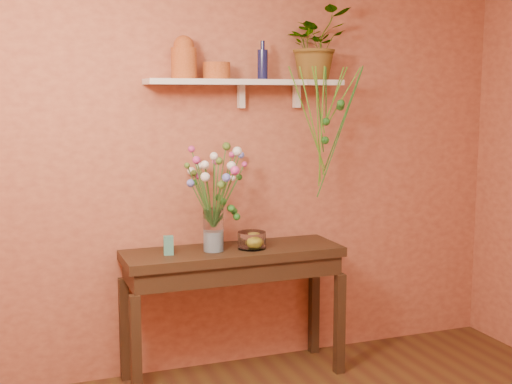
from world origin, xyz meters
name	(u,v)px	position (x,y,z in m)	size (l,w,h in m)	color
room	(393,219)	(0.00, 0.00, 1.35)	(4.04, 4.04, 2.70)	#503518
sideboard	(233,268)	(-0.08, 1.75, 0.73)	(1.41, 0.45, 0.86)	#352215
wall_shelf	(247,83)	(0.06, 1.87, 1.92)	(1.30, 0.24, 0.19)	white
terracotta_jug	(184,58)	(-0.36, 1.87, 2.06)	(0.18, 0.18, 0.27)	#AE552A
terracotta_pot	(217,71)	(-0.15, 1.87, 1.99)	(0.17, 0.17, 0.11)	#AE552A
blue_bottle	(263,64)	(0.16, 1.86, 2.04)	(0.09, 0.09, 0.25)	#13153D
spider_plant	(315,44)	(0.54, 1.88, 2.17)	(0.43, 0.37, 0.47)	#246520
plant_fronds	(330,117)	(0.58, 1.73, 1.69)	(0.54, 0.38, 0.86)	#246520
glass_vase	(213,233)	(-0.22, 1.74, 0.97)	(0.13, 0.13, 0.27)	white
bouquet	(217,177)	(-0.19, 1.73, 1.33)	(0.47, 0.48, 0.52)	#386B28
glass_bowl	(252,241)	(0.03, 1.72, 0.91)	(0.18, 0.18, 0.11)	white
lemon	(254,242)	(0.05, 1.72, 0.90)	(0.08, 0.08, 0.08)	yellow
carton	(168,245)	(-0.51, 1.74, 0.92)	(0.06, 0.04, 0.12)	#2B6381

